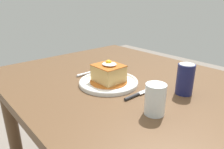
{
  "coord_description": "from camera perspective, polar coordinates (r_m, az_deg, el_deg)",
  "views": [
    {
      "loc": [
        0.6,
        -0.64,
        1.11
      ],
      "look_at": [
        -0.05,
        -0.07,
        0.79
      ],
      "focal_mm": 33.03,
      "sensor_mm": 36.0,
      "label": 1
    }
  ],
  "objects": [
    {
      "name": "sandwich_meal",
      "position": [
        0.9,
        -0.95,
        0.25
      ],
      "size": [
        0.17,
        0.17,
        0.1
      ],
      "color": "#B75B1E",
      "rests_on": "main_plate"
    },
    {
      "name": "dining_table",
      "position": [
        0.99,
        4.88,
        -7.58
      ],
      "size": [
        1.27,
        0.96,
        0.75
      ],
      "color": "brown",
      "rests_on": "ground_plane"
    },
    {
      "name": "main_plate",
      "position": [
        0.91,
        -0.94,
        -2.11
      ],
      "size": [
        0.26,
        0.26,
        0.02
      ],
      "color": "white",
      "rests_on": "dining_table"
    },
    {
      "name": "fork",
      "position": [
        1.04,
        -6.92,
        0.35
      ],
      "size": [
        0.02,
        0.14,
        0.01
      ],
      "color": "silver",
      "rests_on": "dining_table"
    },
    {
      "name": "knife",
      "position": [
        0.81,
        6.7,
        -5.62
      ],
      "size": [
        0.02,
        0.17,
        0.01
      ],
      "color": "#262628",
      "rests_on": "dining_table"
    },
    {
      "name": "drinking_glass",
      "position": [
        0.69,
        11.81,
        -7.26
      ],
      "size": [
        0.07,
        0.07,
        0.1
      ],
      "color": "#3F2314",
      "rests_on": "dining_table"
    },
    {
      "name": "soda_can",
      "position": [
        0.85,
        19.58,
        -1.23
      ],
      "size": [
        0.07,
        0.07,
        0.12
      ],
      "color": "#191E51",
      "rests_on": "dining_table"
    }
  ]
}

